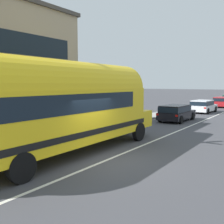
% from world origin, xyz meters
% --- Properties ---
extents(ground_plane, '(300.00, 300.00, 0.00)m').
position_xyz_m(ground_plane, '(0.00, 0.00, 0.00)').
color(ground_plane, '#424247').
extents(lane_markings, '(3.95, 80.00, 0.01)m').
position_xyz_m(lane_markings, '(-1.76, 12.00, 0.00)').
color(lane_markings, silver).
rests_on(lane_markings, ground).
extents(sidewalk_slab, '(1.89, 90.00, 0.15)m').
position_xyz_m(sidewalk_slab, '(-4.76, 10.00, 0.07)').
color(sidewalk_slab, '#9E9B93').
rests_on(sidewalk_slab, ground).
extents(painted_bus, '(2.63, 12.05, 4.12)m').
position_xyz_m(painted_bus, '(-1.91, -0.66, 2.30)').
color(painted_bus, yellow).
rests_on(painted_bus, ground).
extents(car_lead, '(1.97, 4.36, 1.37)m').
position_xyz_m(car_lead, '(-1.84, 12.48, 0.79)').
color(car_lead, black).
rests_on(car_lead, ground).
extents(car_second, '(2.09, 4.39, 1.37)m').
position_xyz_m(car_second, '(-1.85, 20.45, 0.78)').
color(car_second, white).
rests_on(car_second, ground).
extents(car_third, '(1.92, 4.79, 1.37)m').
position_xyz_m(car_third, '(-1.70, 29.16, 0.79)').
color(car_third, '#A5191E').
rests_on(car_third, ground).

